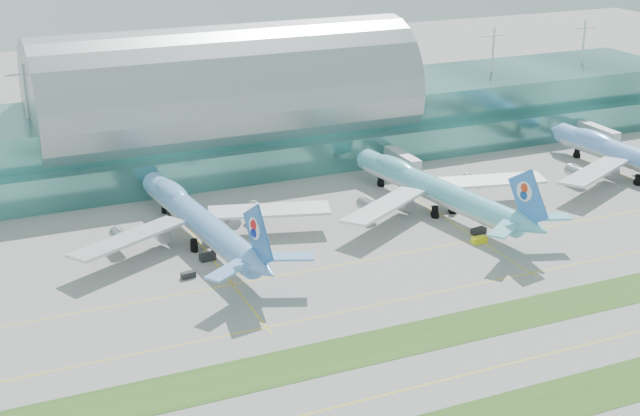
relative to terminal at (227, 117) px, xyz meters
name	(u,v)px	position (x,y,z in m)	size (l,w,h in m)	color
ground	(431,340)	(-0.01, -128.79, -14.23)	(700.00, 700.00, 0.00)	gray
terminal	(227,117)	(0.00, 0.00, 0.00)	(340.00, 69.10, 36.00)	#3D7A75
grass_strip_near	(513,413)	(-0.01, -156.79, -14.19)	(420.00, 12.00, 0.08)	#2D591E
grass_strip_far	(426,335)	(-0.01, -126.79, -14.19)	(420.00, 12.00, 0.08)	#2D591E
taxiline_b	(469,374)	(-0.01, -142.79, -14.22)	(420.00, 0.35, 0.01)	yellow
taxiline_c	(388,302)	(-0.01, -110.79, -14.22)	(420.00, 0.35, 0.01)	yellow
taxiline_d	(345,264)	(-0.01, -88.79, -14.22)	(420.00, 0.35, 0.01)	yellow
airliner_b	(198,218)	(-28.17, -62.24, -7.58)	(68.63, 78.32, 21.55)	#67A1E4
airliner_c	(434,188)	(37.26, -66.08, -7.60)	(67.93, 77.87, 21.50)	#60C1D3
airliner_d	(636,158)	(106.61, -67.36, -7.46)	(70.07, 79.75, 21.94)	#6FAAF5
gse_c	(188,275)	(-36.28, -81.30, -13.50)	(3.35, 1.54, 1.45)	black
gse_d	(208,257)	(-29.34, -73.60, -13.38)	(3.78, 2.01, 1.70)	black
gse_e	(479,240)	(36.18, -90.74, -13.42)	(3.77, 1.87, 1.62)	yellow
gse_f	(479,231)	(39.45, -85.47, -13.45)	(4.07, 1.85, 1.56)	black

